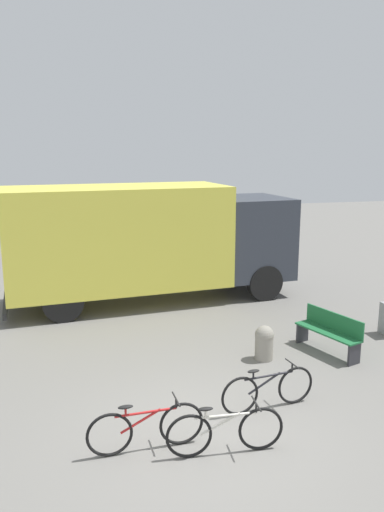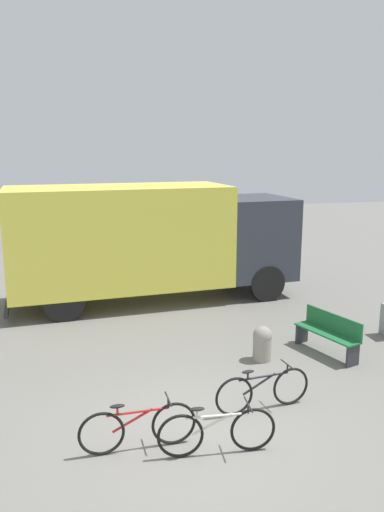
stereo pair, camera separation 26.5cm
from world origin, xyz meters
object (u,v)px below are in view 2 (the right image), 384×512
object	(u,v)px
delivery_truck	(150,238)
bicycle_far	(263,390)
bicycle_near	(138,427)
bicycle_middle	(217,431)
bollard_near_bench	(262,342)
park_bench	(329,332)

from	to	relation	value
delivery_truck	bicycle_far	world-z (taller)	delivery_truck
bicycle_near	bicycle_far	bearing A→B (deg)	14.91
bicycle_middle	bollard_near_bench	distance (m)	3.47
delivery_truck	bicycle_far	xyz separation A→B (m)	(0.94, -6.66, -1.48)
delivery_truck	bicycle_near	distance (m)	7.60
delivery_truck	bollard_near_bench	world-z (taller)	delivery_truck
delivery_truck	bicycle_middle	distance (m)	7.85
delivery_truck	bicycle_middle	xyz separation A→B (m)	(-0.16, -7.70, -1.48)
park_bench	bicycle_middle	xyz separation A→B (m)	(-3.32, -2.98, -0.12)
bicycle_near	delivery_truck	bearing A→B (deg)	77.99
bicycle_near	bicycle_far	size ratio (longest dim) A/B	1.00
delivery_truck	bicycle_middle	world-z (taller)	delivery_truck
bicycle_middle	bicycle_far	bearing A→B (deg)	47.20
delivery_truck	park_bench	bearing A→B (deg)	-61.12
bicycle_near	bicycle_middle	distance (m)	1.15
park_bench	bicycle_far	xyz separation A→B (m)	(-2.23, -1.95, -0.12)
park_bench	bollard_near_bench	size ratio (longest dim) A/B	2.20
delivery_truck	park_bench	xyz separation A→B (m)	(3.16, -4.72, -1.36)
park_bench	bicycle_middle	size ratio (longest dim) A/B	0.93
bicycle_far	bollard_near_bench	xyz separation A→B (m)	(0.71, 1.92, 0.03)
delivery_truck	bicycle_far	size ratio (longest dim) A/B	4.83
delivery_truck	bicycle_far	bearing A→B (deg)	-86.96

